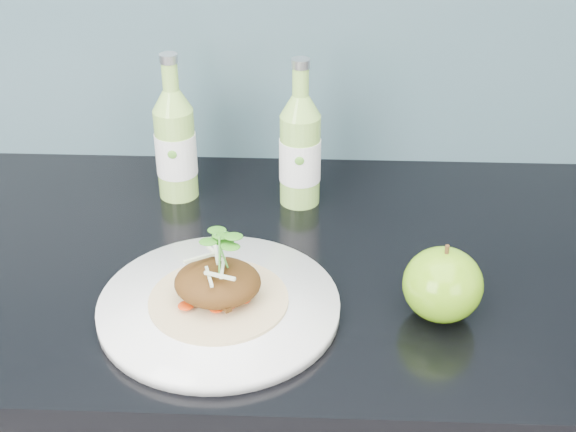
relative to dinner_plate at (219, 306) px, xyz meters
name	(u,v)px	position (x,y,z in m)	size (l,w,h in m)	color
dinner_plate	(219,306)	(0.00, 0.00, 0.00)	(0.32, 0.32, 0.02)	white
pork_taco	(218,281)	(0.00, 0.00, 0.04)	(0.17, 0.17, 0.10)	tan
green_apple	(443,285)	(0.26, 0.01, 0.04)	(0.12, 0.12, 0.10)	#4A9210
cider_bottle_left	(175,144)	(-0.09, 0.28, 0.08)	(0.07, 0.07, 0.22)	#92C853
cider_bottle_right	(300,150)	(0.09, 0.27, 0.08)	(0.06, 0.06, 0.22)	#8FC752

